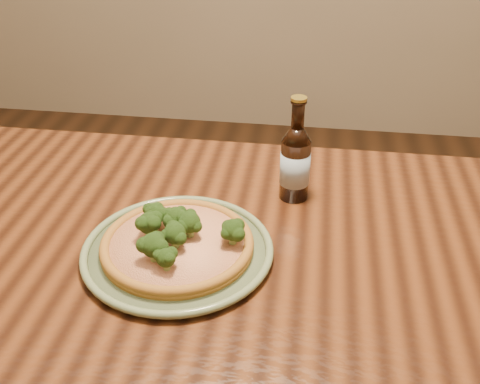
# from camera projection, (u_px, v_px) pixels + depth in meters

# --- Properties ---
(table) EXTENTS (1.60, 0.90, 0.75)m
(table) POSITION_uv_depth(u_px,v_px,m) (170.00, 297.00, 1.02)
(table) COLOR #4E2610
(table) RESTS_ON ground
(plate) EXTENTS (0.33, 0.33, 0.02)m
(plate) POSITION_uv_depth(u_px,v_px,m) (178.00, 250.00, 0.97)
(plate) COLOR #6C7B55
(plate) RESTS_ON table
(pizza) EXTENTS (0.26, 0.26, 0.07)m
(pizza) POSITION_uv_depth(u_px,v_px,m) (177.00, 242.00, 0.96)
(pizza) COLOR #9F6723
(pizza) RESTS_ON plate
(beer_bottle) EXTENTS (0.06, 0.06, 0.21)m
(beer_bottle) POSITION_uv_depth(u_px,v_px,m) (295.00, 162.00, 1.09)
(beer_bottle) COLOR black
(beer_bottle) RESTS_ON table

